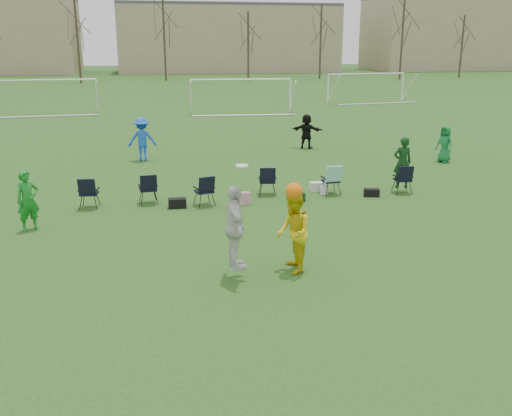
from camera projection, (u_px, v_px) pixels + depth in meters
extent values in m
plane|color=#214C17|center=(306.00, 307.00, 11.04)|extent=(260.00, 260.00, 0.00)
imported|color=#167D23|center=(28.00, 200.00, 15.35)|extent=(0.73, 0.65, 1.67)
imported|color=blue|center=(142.00, 139.00, 24.60)|extent=(1.21, 0.70, 1.86)
imported|color=#136D33|center=(445.00, 144.00, 24.30)|extent=(0.78, 0.90, 1.56)
imported|color=black|center=(307.00, 131.00, 27.52)|extent=(1.56, 1.23, 1.66)
imported|color=silver|center=(235.00, 228.00, 12.01)|extent=(0.54, 1.11, 1.83)
imported|color=yellow|center=(293.00, 232.00, 12.52)|extent=(0.73, 0.92, 1.82)
sphere|color=orange|center=(294.00, 191.00, 12.25)|extent=(0.36, 0.36, 0.36)
cylinder|color=white|center=(242.00, 166.00, 11.67)|extent=(0.27, 0.27, 0.04)
imported|color=#0E3513|center=(402.00, 163.00, 19.30)|extent=(0.67, 0.46, 1.75)
cube|color=black|center=(177.00, 203.00, 17.64)|extent=(0.56, 0.31, 0.30)
cube|color=#CB8398|center=(244.00, 198.00, 17.97)|extent=(0.36, 0.24, 0.40)
cube|color=#0E3614|center=(298.00, 197.00, 18.40)|extent=(0.47, 0.32, 0.28)
cube|color=silver|center=(316.00, 187.00, 19.60)|extent=(0.44, 0.32, 0.32)
cylinder|color=silver|center=(324.00, 190.00, 19.24)|extent=(0.26, 0.26, 0.30)
cube|color=black|center=(372.00, 193.00, 18.96)|extent=(0.55, 0.37, 0.26)
cube|color=black|center=(89.00, 192.00, 17.59)|extent=(0.66, 0.66, 0.96)
cube|color=black|center=(148.00, 188.00, 18.08)|extent=(0.66, 0.66, 0.96)
cube|color=black|center=(204.00, 190.00, 17.84)|extent=(0.73, 0.73, 0.96)
cube|color=black|center=(267.00, 180.00, 19.13)|extent=(0.69, 0.69, 0.96)
cube|color=black|center=(331.00, 180.00, 19.20)|extent=(0.65, 0.65, 0.96)
cube|color=black|center=(403.00, 179.00, 19.36)|extent=(0.65, 0.65, 0.96)
cylinder|color=white|center=(97.00, 96.00, 41.94)|extent=(0.12, 0.12, 2.40)
cylinder|color=white|center=(43.00, 80.00, 40.66)|extent=(7.28, 0.76, 0.12)
cylinder|color=white|center=(191.00, 97.00, 41.21)|extent=(0.12, 0.12, 2.40)
cylinder|color=white|center=(290.00, 96.00, 42.04)|extent=(0.12, 0.12, 2.40)
cylinder|color=white|center=(241.00, 79.00, 41.29)|extent=(7.29, 0.63, 0.12)
cylinder|color=white|center=(328.00, 89.00, 48.31)|extent=(0.12, 0.12, 2.40)
cylinder|color=white|center=(403.00, 87.00, 50.57)|extent=(0.12, 0.12, 2.40)
cylinder|color=white|center=(367.00, 74.00, 49.11)|extent=(7.25, 1.13, 0.12)
cylinder|color=#382B21|center=(78.00, 42.00, 72.29)|extent=(0.28, 0.28, 10.20)
cylinder|color=#382B21|center=(164.00, 37.00, 76.93)|extent=(0.28, 0.28, 11.40)
cylinder|color=#382B21|center=(248.00, 47.00, 76.41)|extent=(0.28, 0.28, 9.00)
cylinder|color=#382B21|center=(321.00, 42.00, 81.05)|extent=(0.28, 0.28, 10.20)
cylinder|color=#382B21|center=(402.00, 38.00, 80.03)|extent=(0.28, 0.28, 11.40)
cylinder|color=#382B21|center=(462.00, 46.00, 85.18)|extent=(0.28, 0.28, 9.00)
cube|color=tan|center=(227.00, 40.00, 102.26)|extent=(38.00, 16.00, 11.00)
cube|color=tan|center=(448.00, 35.00, 109.72)|extent=(30.00, 16.00, 13.00)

